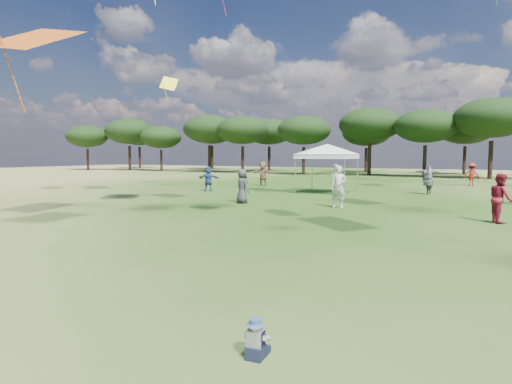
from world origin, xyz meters
TOP-DOWN VIEW (x-y plane):
  - tree_line at (2.39, 47.41)m, footprint 108.78×17.63m
  - tent_left at (-5.65, 22.74)m, footprint 6.24×6.24m
  - toddler at (0.20, 2.44)m, footprint 0.31×0.34m
  - festival_crowd at (0.08, 24.62)m, footprint 28.38×21.31m

SIDE VIEW (x-z plane):
  - toddler at x=0.20m, z-range -0.02..0.43m
  - festival_crowd at x=0.08m, z-range -0.08..1.74m
  - tent_left at x=-5.65m, z-range 1.17..4.36m
  - tree_line at x=2.39m, z-range 1.54..9.31m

